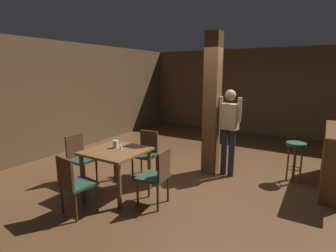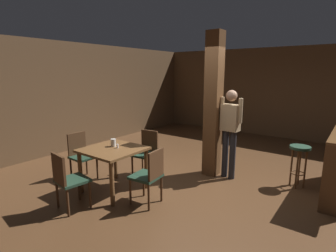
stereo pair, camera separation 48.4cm
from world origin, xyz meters
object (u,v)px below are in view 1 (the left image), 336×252
chair_south (73,182)px  bar_counter (335,158)px  chair_north (146,151)px  napkin_cup (116,144)px  salt_shaker (121,147)px  standing_person (229,127)px  dining_table (116,157)px  chair_east (157,174)px  bar_stool_near (295,153)px  chair_west (79,156)px

chair_south → bar_counter: bearing=43.5°
chair_north → napkin_cup: bearing=-96.2°
salt_shaker → standing_person: size_ratio=0.04×
napkin_cup → dining_table: bearing=-46.0°
chair_south → napkin_cup: size_ratio=6.60×
napkin_cup → salt_shaker: napkin_cup is taller
chair_east → dining_table: bearing=179.0°
dining_table → bar_stool_near: size_ratio=1.23×
chair_south → napkin_cup: (-0.06, 0.96, 0.32)m
chair_east → standing_person: standing_person is taller
chair_south → salt_shaker: bearing=85.2°
napkin_cup → salt_shaker: 0.15m
salt_shaker → bar_stool_near: salt_shaker is taller
dining_table → bar_stool_near: bearing=39.0°
chair_west → chair_east: bearing=0.2°
salt_shaker → standing_person: bearing=51.5°
chair_west → chair_north: (0.90, 0.89, 0.00)m
chair_south → standing_person: bearing=61.7°
chair_west → napkin_cup: bearing=7.8°
chair_east → salt_shaker: 0.84m
bar_counter → bar_stool_near: bar_counter is taller
chair_west → salt_shaker: chair_west is taller
chair_north → chair_south: bearing=-90.8°
bar_counter → salt_shaker: bearing=-146.0°
bar_stool_near → bar_counter: bearing=9.0°
dining_table → chair_north: size_ratio=1.06×
salt_shaker → dining_table: bearing=-130.9°
chair_north → chair_south: (-0.02, -1.75, 0.00)m
chair_north → bar_counter: bearing=22.2°
chair_east → bar_stool_near: bearing=50.5°
chair_east → standing_person: bearing=72.9°
standing_person → chair_north: bearing=-148.3°
chair_east → salt_shaker: chair_east is taller
bar_counter → chair_north: bearing=-157.8°
bar_counter → bar_stool_near: (-0.62, -0.10, 0.02)m
bar_stool_near → chair_south: bearing=-131.2°
standing_person → chair_south: bearing=-118.3°
chair_east → bar_counter: 3.20m
chair_south → salt_shaker: chair_south is taller
chair_west → chair_east: size_ratio=1.00×
standing_person → dining_table: bearing=-128.6°
chair_north → bar_counter: 3.44m
dining_table → chair_west: chair_west is taller
bar_stool_near → standing_person: bearing=-163.5°
dining_table → chair_south: chair_south is taller
standing_person → bar_stool_near: size_ratio=2.26×
chair_south → chair_west: bearing=135.7°
standing_person → napkin_cup: bearing=-131.8°
napkin_cup → bar_counter: bar_counter is taller
standing_person → bar_stool_near: standing_person is taller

